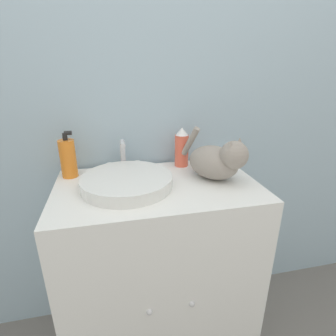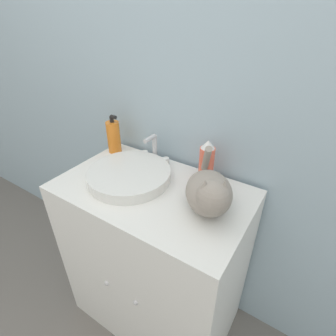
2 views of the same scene
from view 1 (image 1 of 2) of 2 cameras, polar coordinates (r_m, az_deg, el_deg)
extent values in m
cube|color=#9EB7C6|center=(1.29, -5.04, 16.36)|extent=(6.00, 0.05, 2.50)
cube|color=white|center=(1.34, -2.00, -21.37)|extent=(0.83, 0.50, 0.90)
sphere|color=silver|center=(1.12, -4.04, -28.89)|extent=(0.02, 0.02, 0.02)
sphere|color=silver|center=(1.15, 5.27, -27.45)|extent=(0.02, 0.02, 0.02)
cylinder|color=white|center=(1.07, -8.97, -2.90)|extent=(0.37, 0.37, 0.05)
cylinder|color=silver|center=(1.24, -9.76, 2.67)|extent=(0.02, 0.02, 0.14)
cylinder|color=silver|center=(1.18, -9.85, 5.26)|extent=(0.02, 0.07, 0.02)
cylinder|color=white|center=(1.25, -12.54, 0.23)|extent=(0.03, 0.03, 0.03)
cylinder|color=white|center=(1.26, -6.70, 0.69)|extent=(0.03, 0.03, 0.03)
ellipsoid|color=gray|center=(1.14, 9.85, 1.24)|extent=(0.27, 0.29, 0.14)
sphere|color=gray|center=(1.08, 14.19, 2.73)|extent=(0.16, 0.16, 0.11)
cone|color=gray|center=(1.04, 13.47, 4.77)|extent=(0.05, 0.05, 0.04)
cone|color=gray|center=(1.09, 15.30, 5.38)|extent=(0.05, 0.05, 0.04)
cylinder|color=gray|center=(1.21, 4.87, 5.79)|extent=(0.08, 0.10, 0.15)
cylinder|color=orange|center=(1.21, -20.91, 1.91)|extent=(0.07, 0.07, 0.17)
cylinder|color=black|center=(1.19, -21.53, 6.37)|extent=(0.02, 0.02, 0.03)
cylinder|color=black|center=(1.18, -20.95, 7.13)|extent=(0.03, 0.02, 0.02)
cylinder|color=#EF6047|center=(1.27, 2.98, 3.82)|extent=(0.07, 0.07, 0.15)
cone|color=white|center=(1.24, 3.06, 7.98)|extent=(0.06, 0.06, 0.04)
camera|label=2|loc=(0.79, 64.87, 25.43)|focal=28.00mm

